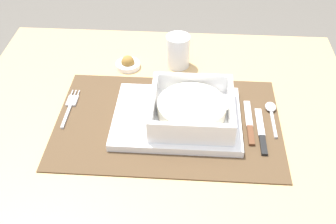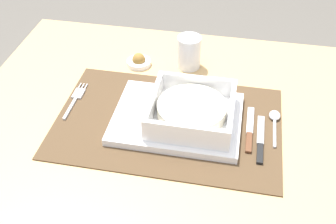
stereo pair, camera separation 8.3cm
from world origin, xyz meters
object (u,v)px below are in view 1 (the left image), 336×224
Objects in this scene: drinking_glass at (178,53)px; spoon at (271,110)px; porridge_bowl at (192,109)px; dining_table at (162,150)px; fork at (71,105)px; bread_knife at (249,125)px; butter_knife at (262,134)px; condiment_saucer at (128,64)px.

spoon is at bearing -39.30° from drinking_glass.
porridge_bowl reaches higher than spoon.
spoon is at bearing 2.75° from dining_table.
porridge_bowl is 0.18m from spoon.
drinking_glass is (0.23, 0.18, 0.03)m from fork.
fork is (-0.20, 0.00, 0.13)m from dining_table.
bread_knife is at bearing -5.49° from fork.
fork is 1.58× the size of drinking_glass.
drinking_glass is (-0.21, 0.17, 0.03)m from spoon.
spoon is at bearing 1.27° from fork.
fork is (-0.27, 0.04, -0.03)m from porridge_bowl.
spoon is 0.28m from drinking_glass.
fork is 0.44m from spoon.
spoon reaches higher than bread_knife.
porridge_bowl is 0.15m from butter_knife.
condiment_saucer is at bearing 142.78° from bread_knife.
porridge_bowl is 2.83× the size of condiment_saucer.
drinking_glass is (-0.16, 0.22, 0.03)m from bread_knife.
drinking_glass reaches higher than condiment_saucer.
butter_knife is 2.29× the size of condiment_saucer.
condiment_saucer reaches higher than fork.
drinking_glass reaches higher than fork.
butter_knife is 0.39m from condiment_saucer.
porridge_bowl reaches higher than condiment_saucer.
spoon is at bearing 41.22° from bread_knife.
fork is at bearing -176.10° from spoon.
spoon is (0.24, 0.01, 0.13)m from dining_table.
spoon is at bearing 68.65° from butter_knife.
fork is 0.20m from condiment_saucer.
fork is 0.93× the size of butter_knife.
dining_table is 0.18m from porridge_bowl.
bread_knife is at bearing -10.69° from dining_table.
condiment_saucer is at bearing 142.92° from butter_knife.
fork is at bearing 170.61° from butter_knife.
porridge_bowl is at bearing -7.26° from fork.
fork is 1.16× the size of spoon.
dining_table is 0.23m from bread_knife.
fork is at bearing 172.50° from porridge_bowl.
bread_knife reaches higher than dining_table.
drinking_glass is at bearing 100.12° from porridge_bowl.
butter_knife is at bearing -36.69° from condiment_saucer.
drinking_glass is at bearing 8.14° from condiment_saucer.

